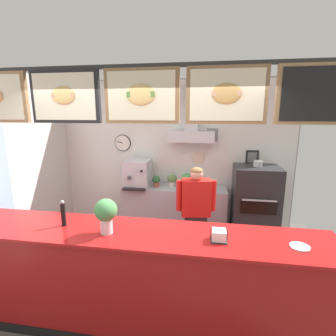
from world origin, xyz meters
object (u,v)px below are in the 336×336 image
at_px(basil_vase, 106,214).
at_px(potted_rosemary, 156,181).
at_px(pepper_grinder, 63,213).
at_px(potted_thyme, 187,180).
at_px(shop_worker, 196,215).
at_px(napkin_holder, 219,236).
at_px(espresso_machine, 138,173).
at_px(condiment_plate, 300,247).
at_px(potted_sage, 172,180).
at_px(pizza_oven, 254,207).

bearing_deg(basil_vase, potted_rosemary, 88.56).
bearing_deg(pepper_grinder, potted_thyme, 61.15).
xyz_separation_m(shop_worker, napkin_holder, (0.28, -1.23, 0.32)).
xyz_separation_m(espresso_machine, napkin_holder, (1.39, -2.14, -0.04)).
distance_m(potted_thyme, condiment_plate, 2.46).
bearing_deg(potted_rosemary, espresso_machine, 179.02).
relative_size(espresso_machine, potted_thyme, 2.01).
height_order(potted_thyme, basil_vase, basil_vase).
xyz_separation_m(potted_rosemary, napkin_holder, (1.05, -2.13, 0.09)).
bearing_deg(espresso_machine, shop_worker, -39.04).
bearing_deg(napkin_holder, basil_vase, -178.60).
bearing_deg(potted_thyme, basil_vase, -106.10).
distance_m(potted_thyme, potted_rosemary, 0.57).
height_order(potted_rosemary, basil_vase, basil_vase).
distance_m(espresso_machine, pepper_grinder, 2.09).
distance_m(potted_sage, napkin_holder, 2.32).
height_order(shop_worker, espresso_machine, shop_worker).
bearing_deg(espresso_machine, potted_rosemary, -0.98).
bearing_deg(basil_vase, potted_thyme, 73.90).
distance_m(pizza_oven, potted_thyme, 1.23).
xyz_separation_m(potted_rosemary, condiment_plate, (1.77, -2.14, 0.04)).
relative_size(potted_thyme, basil_vase, 0.78).
xyz_separation_m(pizza_oven, shop_worker, (-0.95, -0.73, 0.11)).
bearing_deg(condiment_plate, potted_rosemary, 129.47).
xyz_separation_m(espresso_machine, basil_vase, (0.29, -2.17, 0.12)).
bearing_deg(pepper_grinder, potted_rosemary, 74.54).
distance_m(pizza_oven, pepper_grinder, 3.03).
bearing_deg(condiment_plate, potted_sage, 123.90).
xyz_separation_m(potted_thyme, pepper_grinder, (-1.14, -2.07, 0.14)).
bearing_deg(potted_rosemary, basil_vase, -91.44).
height_order(potted_thyme, condiment_plate, potted_thyme).
bearing_deg(potted_rosemary, pepper_grinder, -105.46).
bearing_deg(potted_sage, pizza_oven, -8.89).
bearing_deg(condiment_plate, basil_vase, -179.53).
bearing_deg(condiment_plate, potted_thyme, 119.10).
bearing_deg(potted_thyme, shop_worker, -77.31).
xyz_separation_m(shop_worker, potted_thyme, (-0.20, 0.90, 0.28)).
bearing_deg(napkin_holder, shop_worker, 102.67).
distance_m(potted_sage, pepper_grinder, 2.30).
bearing_deg(potted_sage, potted_rosemary, -168.15).
height_order(napkin_holder, condiment_plate, napkin_holder).
xyz_separation_m(espresso_machine, potted_rosemary, (0.34, -0.01, -0.13)).
bearing_deg(potted_rosemary, potted_thyme, 0.43).
distance_m(shop_worker, basil_vase, 1.58).
bearing_deg(pepper_grinder, potted_sage, 68.07).
xyz_separation_m(pizza_oven, pepper_grinder, (-2.30, -1.90, 0.52)).
height_order(basil_vase, pepper_grinder, basil_vase).
height_order(potted_thyme, pepper_grinder, pepper_grinder).
distance_m(espresso_machine, potted_thyme, 0.92).
xyz_separation_m(pizza_oven, espresso_machine, (-2.07, 0.17, 0.47)).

